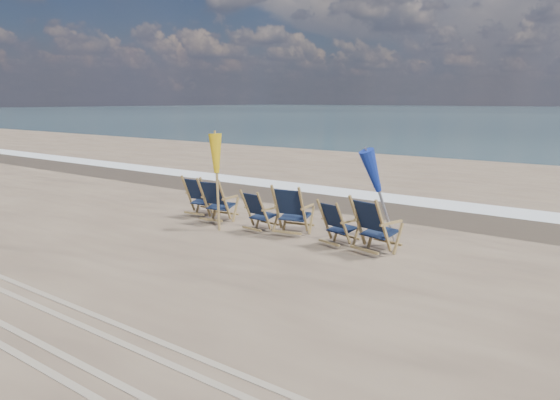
% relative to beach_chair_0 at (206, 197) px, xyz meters
% --- Properties ---
extents(surf_foam, '(200.00, 1.40, 0.01)m').
position_rel_beach_chair_0_xyz_m(surf_foam, '(2.92, 5.26, -0.51)').
color(surf_foam, silver).
rests_on(surf_foam, ground).
extents(wet_sand_strip, '(200.00, 2.60, 0.00)m').
position_rel_beach_chair_0_xyz_m(wet_sand_strip, '(2.92, 3.76, -0.51)').
color(wet_sand_strip, '#42362A').
rests_on(wet_sand_strip, ground).
extents(tire_tracks, '(80.00, 1.30, 0.01)m').
position_rel_beach_chair_0_xyz_m(tire_tracks, '(2.92, -5.84, -0.51)').
color(tire_tracks, gray).
rests_on(tire_tracks, ground).
extents(beach_chair_0, '(0.74, 0.81, 1.03)m').
position_rel_beach_chair_0_xyz_m(beach_chair_0, '(0.00, 0.00, 0.00)').
color(beach_chair_0, '#111B33').
rests_on(beach_chair_0, ground).
extents(beach_chair_1, '(0.78, 0.85, 1.07)m').
position_rel_beach_chair_0_xyz_m(beach_chair_1, '(0.85, -0.26, 0.02)').
color(beach_chair_1, '#111B33').
rests_on(beach_chair_1, ground).
extents(beach_chair_2, '(0.66, 0.73, 0.94)m').
position_rel_beach_chair_0_xyz_m(beach_chair_2, '(2.13, -0.39, -0.05)').
color(beach_chair_2, '#111B33').
rests_on(beach_chair_2, ground).
extents(beach_chair_3, '(0.85, 0.92, 1.10)m').
position_rel_beach_chair_0_xyz_m(beach_chair_3, '(2.97, -0.13, 0.04)').
color(beach_chair_3, '#111B33').
rests_on(beach_chair_3, ground).
extents(beach_chair_4, '(0.74, 0.79, 0.94)m').
position_rel_beach_chair_0_xyz_m(beach_chair_4, '(4.10, -0.39, -0.05)').
color(beach_chair_4, '#111B33').
rests_on(beach_chair_4, ground).
extents(beach_chair_5, '(0.86, 0.93, 1.11)m').
position_rel_beach_chair_0_xyz_m(beach_chair_5, '(4.98, -0.46, 0.04)').
color(beach_chair_5, '#111B33').
rests_on(beach_chair_5, ground).
extents(umbrella_yellow, '(0.30, 0.30, 2.10)m').
position_rel_beach_chair_0_xyz_m(umbrella_yellow, '(1.05, -0.69, 1.06)').
color(umbrella_yellow, olive).
rests_on(umbrella_yellow, ground).
extents(umbrella_blue, '(0.30, 0.30, 2.01)m').
position_rel_beach_chair_0_xyz_m(umbrella_blue, '(4.56, 0.29, 0.98)').
color(umbrella_blue, '#A5A5AD').
rests_on(umbrella_blue, ground).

